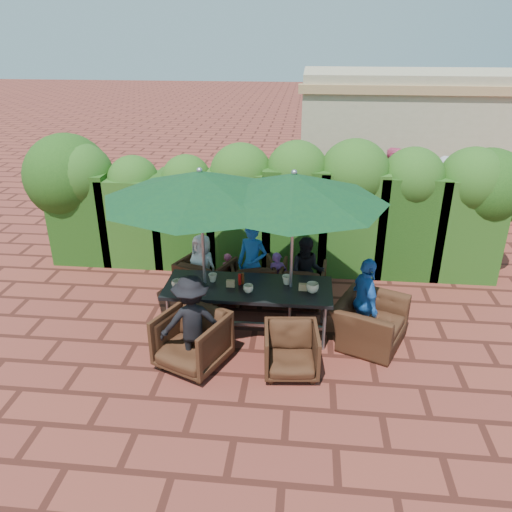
# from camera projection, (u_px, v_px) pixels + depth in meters

# --- Properties ---
(ground) EXTENTS (80.00, 80.00, 0.00)m
(ground) POSITION_uv_depth(u_px,v_px,m) (255.00, 329.00, 7.50)
(ground) COLOR maroon
(ground) RESTS_ON ground
(dining_table) EXTENTS (2.40, 0.90, 0.75)m
(dining_table) POSITION_uv_depth(u_px,v_px,m) (248.00, 291.00, 7.18)
(dining_table) COLOR black
(dining_table) RESTS_ON ground
(umbrella_left) EXTENTS (2.69, 2.69, 2.46)m
(umbrella_left) POSITION_uv_depth(u_px,v_px,m) (200.00, 185.00, 6.65)
(umbrella_left) COLOR gray
(umbrella_left) RESTS_ON ground
(umbrella_right) EXTENTS (2.54, 2.54, 2.46)m
(umbrella_right) POSITION_uv_depth(u_px,v_px,m) (294.00, 188.00, 6.55)
(umbrella_right) COLOR gray
(umbrella_right) RESTS_ON ground
(chair_far_left) EXTENTS (1.00, 0.98, 0.80)m
(chair_far_left) POSITION_uv_depth(u_px,v_px,m) (206.00, 277.00, 8.21)
(chair_far_left) COLOR black
(chair_far_left) RESTS_ON ground
(chair_far_mid) EXTENTS (0.86, 0.83, 0.73)m
(chair_far_mid) POSITION_uv_depth(u_px,v_px,m) (252.00, 278.00, 8.25)
(chair_far_mid) COLOR black
(chair_far_mid) RESTS_ON ground
(chair_far_right) EXTENTS (0.77, 0.73, 0.73)m
(chair_far_right) POSITION_uv_depth(u_px,v_px,m) (303.00, 281.00, 8.14)
(chair_far_right) COLOR black
(chair_far_right) RESTS_ON ground
(chair_near_left) EXTENTS (1.05, 1.02, 0.83)m
(chair_near_left) POSITION_uv_depth(u_px,v_px,m) (192.00, 338.00, 6.55)
(chair_near_left) COLOR black
(chair_near_left) RESTS_ON ground
(chair_near_right) EXTENTS (0.75, 0.71, 0.71)m
(chair_near_right) POSITION_uv_depth(u_px,v_px,m) (291.00, 349.00, 6.44)
(chair_near_right) COLOR black
(chair_near_right) RESTS_ON ground
(chair_end_right) EXTENTS (1.00, 1.18, 0.87)m
(chair_end_right) POSITION_uv_depth(u_px,v_px,m) (370.00, 315.00, 7.03)
(chair_end_right) COLOR black
(chair_end_right) RESTS_ON ground
(adult_far_left) EXTENTS (0.64, 0.53, 1.13)m
(adult_far_left) POSITION_uv_depth(u_px,v_px,m) (202.00, 267.00, 8.17)
(adult_far_left) COLOR silver
(adult_far_left) RESTS_ON ground
(adult_far_mid) EXTENTS (0.57, 0.50, 1.36)m
(adult_far_mid) POSITION_uv_depth(u_px,v_px,m) (252.00, 264.00, 8.02)
(adult_far_mid) COLOR #205CB1
(adult_far_mid) RESTS_ON ground
(adult_far_right) EXTENTS (0.57, 0.36, 1.17)m
(adult_far_right) POSITION_uv_depth(u_px,v_px,m) (307.00, 273.00, 7.93)
(adult_far_right) COLOR black
(adult_far_right) RESTS_ON ground
(adult_near_left) EXTENTS (0.91, 0.61, 1.31)m
(adult_near_left) POSITION_uv_depth(u_px,v_px,m) (192.00, 322.00, 6.46)
(adult_near_left) COLOR black
(adult_near_left) RESTS_ON ground
(adult_end_right) EXTENTS (0.57, 0.83, 1.30)m
(adult_end_right) POSITION_uv_depth(u_px,v_px,m) (365.00, 302.00, 6.96)
(adult_end_right) COLOR #205CB1
(adult_end_right) RESTS_ON ground
(child_left) EXTENTS (0.33, 0.31, 0.74)m
(child_left) POSITION_uv_depth(u_px,v_px,m) (229.00, 274.00, 8.36)
(child_left) COLOR #D04973
(child_left) RESTS_ON ground
(child_right) EXTENTS (0.36, 0.32, 0.86)m
(child_right) POSITION_uv_depth(u_px,v_px,m) (277.00, 278.00, 8.11)
(child_right) COLOR #88479B
(child_right) RESTS_ON ground
(pedestrian_a) EXTENTS (1.82, 0.76, 1.91)m
(pedestrian_a) POSITION_uv_depth(u_px,v_px,m) (335.00, 191.00, 10.73)
(pedestrian_a) COLOR #248631
(pedestrian_a) RESTS_ON ground
(pedestrian_b) EXTENTS (0.89, 0.55, 1.84)m
(pedestrian_b) POSITION_uv_depth(u_px,v_px,m) (389.00, 189.00, 10.96)
(pedestrian_b) COLOR #D04973
(pedestrian_b) RESTS_ON ground
(pedestrian_c) EXTENTS (1.12, 1.11, 1.69)m
(pedestrian_c) POSITION_uv_depth(u_px,v_px,m) (442.00, 195.00, 10.80)
(pedestrian_c) COLOR #9899A0
(pedestrian_c) RESTS_ON ground
(cup_a) EXTENTS (0.16, 0.16, 0.13)m
(cup_a) POSITION_uv_depth(u_px,v_px,m) (177.00, 284.00, 7.08)
(cup_a) COLOR beige
(cup_a) RESTS_ON dining_table
(cup_b) EXTENTS (0.13, 0.13, 0.12)m
(cup_b) POSITION_uv_depth(u_px,v_px,m) (213.00, 278.00, 7.28)
(cup_b) COLOR beige
(cup_b) RESTS_ON dining_table
(cup_c) EXTENTS (0.14, 0.14, 0.11)m
(cup_c) POSITION_uv_depth(u_px,v_px,m) (248.00, 289.00, 6.97)
(cup_c) COLOR beige
(cup_c) RESTS_ON dining_table
(cup_d) EXTENTS (0.14, 0.14, 0.13)m
(cup_d) POSITION_uv_depth(u_px,v_px,m) (287.00, 280.00, 7.20)
(cup_d) COLOR beige
(cup_d) RESTS_ON dining_table
(cup_e) EXTENTS (0.18, 0.18, 0.14)m
(cup_e) POSITION_uv_depth(u_px,v_px,m) (312.00, 288.00, 6.97)
(cup_e) COLOR beige
(cup_e) RESTS_ON dining_table
(ketchup_bottle) EXTENTS (0.04, 0.04, 0.17)m
(ketchup_bottle) POSITION_uv_depth(u_px,v_px,m) (240.00, 279.00, 7.17)
(ketchup_bottle) COLOR #B20C0A
(ketchup_bottle) RESTS_ON dining_table
(sauce_bottle) EXTENTS (0.04, 0.04, 0.17)m
(sauce_bottle) POSITION_uv_depth(u_px,v_px,m) (243.00, 278.00, 7.20)
(sauce_bottle) COLOR #4C230C
(sauce_bottle) RESTS_ON dining_table
(serving_tray) EXTENTS (0.35, 0.25, 0.02)m
(serving_tray) POSITION_uv_depth(u_px,v_px,m) (189.00, 290.00, 7.03)
(serving_tray) COLOR #A37C4F
(serving_tray) RESTS_ON dining_table
(number_block_left) EXTENTS (0.12, 0.06, 0.10)m
(number_block_left) POSITION_uv_depth(u_px,v_px,m) (231.00, 283.00, 7.13)
(number_block_left) COLOR tan
(number_block_left) RESTS_ON dining_table
(number_block_right) EXTENTS (0.12, 0.06, 0.10)m
(number_block_right) POSITION_uv_depth(u_px,v_px,m) (303.00, 287.00, 7.03)
(number_block_right) COLOR tan
(number_block_right) RESTS_ON dining_table
(hedge_wall) EXTENTS (9.10, 1.60, 2.43)m
(hedge_wall) POSITION_uv_depth(u_px,v_px,m) (266.00, 198.00, 9.06)
(hedge_wall) COLOR black
(hedge_wall) RESTS_ON ground
(building) EXTENTS (6.20, 3.08, 3.20)m
(building) POSITION_uv_depth(u_px,v_px,m) (419.00, 137.00, 12.84)
(building) COLOR tan
(building) RESTS_ON ground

